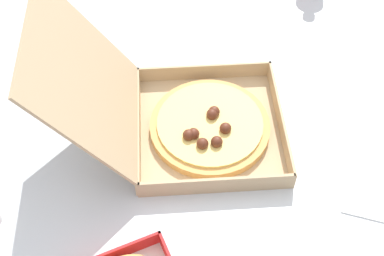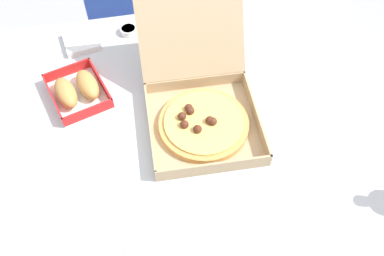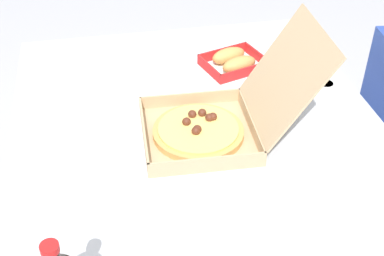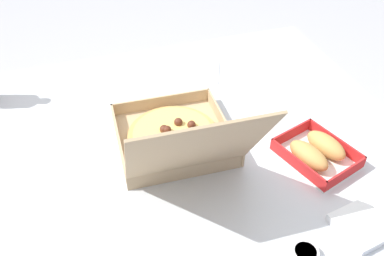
# 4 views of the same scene
# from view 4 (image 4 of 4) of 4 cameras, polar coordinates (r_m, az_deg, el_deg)

# --- Properties ---
(dining_table) EXTENTS (1.28, 1.04, 0.71)m
(dining_table) POSITION_cam_4_polar(r_m,az_deg,el_deg) (1.18, -1.87, -4.19)
(dining_table) COLOR silver
(dining_table) RESTS_ON ground_plane
(pizza_box_open) EXTENTS (0.32, 0.47, 0.30)m
(pizza_box_open) POSITION_cam_4_polar(r_m,az_deg,el_deg) (1.08, -2.12, -1.33)
(pizza_box_open) COLOR tan
(pizza_box_open) RESTS_ON dining_table
(bread_side_box) EXTENTS (0.20, 0.23, 0.06)m
(bread_side_box) POSITION_cam_4_polar(r_m,az_deg,el_deg) (1.12, 16.95, -3.17)
(bread_side_box) COLOR white
(bread_side_box) RESTS_ON dining_table
(paper_menu) EXTENTS (0.25, 0.22, 0.00)m
(paper_menu) POSITION_cam_4_polar(r_m,az_deg,el_deg) (1.43, -0.51, 8.04)
(paper_menu) COLOR white
(paper_menu) RESTS_ON dining_table
(napkin_pile) EXTENTS (0.13, 0.13, 0.02)m
(napkin_pile) POSITION_cam_4_polar(r_m,az_deg,el_deg) (1.01, 22.51, -12.42)
(napkin_pile) COLOR white
(napkin_pile) RESTS_ON dining_table
(dipping_sauce_cup) EXTENTS (0.06, 0.06, 0.02)m
(dipping_sauce_cup) POSITION_cam_4_polar(r_m,az_deg,el_deg) (0.92, 15.41, -16.43)
(dipping_sauce_cup) COLOR white
(dipping_sauce_cup) RESTS_ON dining_table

